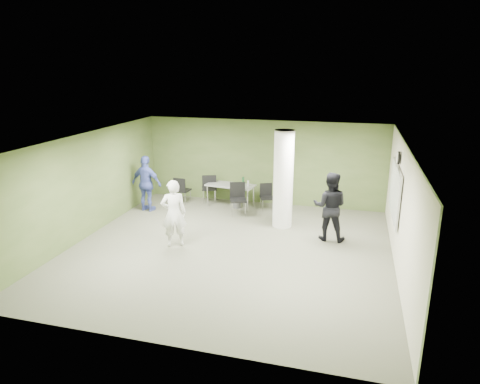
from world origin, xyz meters
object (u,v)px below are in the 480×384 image
(folding_table, at_px, (231,186))
(man_black, at_px, (330,207))
(woman_white, at_px, (174,213))
(man_blue, at_px, (147,184))
(chair_back_left, at_px, (181,188))

(folding_table, height_order, man_black, man_black)
(folding_table, xyz_separation_m, man_black, (3.30, -1.99, 0.23))
(folding_table, xyz_separation_m, woman_white, (-0.51, -3.45, 0.18))
(man_blue, bearing_deg, chair_back_left, -121.17)
(woman_white, distance_m, man_blue, 3.07)
(woman_white, relative_size, man_blue, 0.98)
(chair_back_left, distance_m, man_blue, 1.28)
(folding_table, relative_size, chair_back_left, 1.81)
(woman_white, bearing_deg, man_black, 173.78)
(folding_table, height_order, man_blue, man_blue)
(woman_white, relative_size, man_black, 0.95)
(chair_back_left, bearing_deg, woman_white, 115.98)
(man_black, bearing_deg, man_blue, -6.92)
(man_black, bearing_deg, folding_table, -29.18)
(folding_table, bearing_deg, chair_back_left, -168.32)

